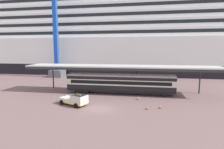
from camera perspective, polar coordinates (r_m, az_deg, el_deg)
ground_plane at (r=28.24m, az=-3.44°, el=-11.03°), size 400.00×400.00×0.00m
cruise_ship at (r=74.14m, az=3.31°, el=11.86°), size 155.27×27.32×41.10m
platform_canopy at (r=37.01m, az=2.67°, el=2.47°), size 39.95×5.88×5.94m
train_carriage at (r=37.04m, az=2.56°, el=-2.77°), size 22.39×2.81×4.11m
service_truck at (r=30.24m, az=-11.85°, el=-7.94°), size 5.58×3.90×2.02m
traffic_cone_near at (r=29.24m, az=15.33°, el=-9.91°), size 0.36×0.36×0.71m
traffic_cone_mid at (r=28.38m, az=11.26°, el=-10.36°), size 0.36×0.36×0.68m
traffic_cone_far at (r=33.39m, az=8.40°, el=-7.43°), size 0.36×0.36×0.77m
dockside_crane at (r=63.26m, az=-17.69°, el=14.11°), size 9.14×4.40×53.17m
quay_bollard at (r=33.96m, az=-14.82°, el=-7.11°), size 0.48×0.48×0.96m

